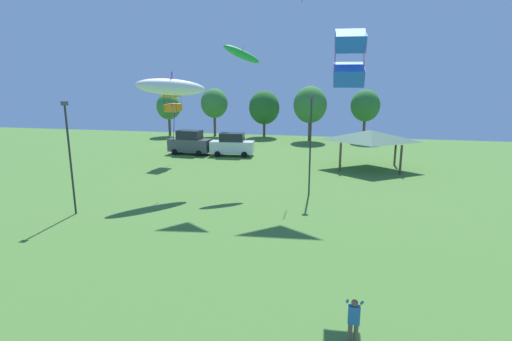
% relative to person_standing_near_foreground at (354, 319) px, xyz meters
% --- Properties ---
extents(person_standing_near_foreground, '(0.52, 0.47, 1.63)m').
position_rel_person_standing_near_foreground_xyz_m(person_standing_near_foreground, '(0.00, 0.00, 0.00)').
color(person_standing_near_foreground, brown).
rests_on(person_standing_near_foreground, ground).
extents(kite_flying_1, '(4.52, 4.64, 3.36)m').
position_rel_person_standing_near_foreground_xyz_m(kite_flying_1, '(-12.59, 15.90, 6.67)').
color(kite_flying_1, white).
extents(kite_flying_2, '(1.55, 1.59, 5.12)m').
position_rel_person_standing_near_foreground_xyz_m(kite_flying_2, '(-16.74, 25.42, 5.22)').
color(kite_flying_2, orange).
extents(kite_flying_3, '(1.23, 1.37, 2.29)m').
position_rel_person_standing_near_foreground_xyz_m(kite_flying_3, '(-0.45, 5.37, 8.03)').
color(kite_flying_3, blue).
extents(kite_flying_6, '(3.00, 1.69, 1.77)m').
position_rel_person_standing_near_foreground_xyz_m(kite_flying_6, '(-8.27, 19.19, 9.08)').
color(kite_flying_6, green).
extents(parked_car_leftmost, '(4.83, 2.28, 2.67)m').
position_rel_person_standing_near_foreground_xyz_m(parked_car_leftmost, '(-16.90, 29.92, 0.39)').
color(parked_car_leftmost, '#4C5156').
rests_on(parked_car_leftmost, ground).
extents(parked_car_second_from_left, '(4.80, 2.24, 2.50)m').
position_rel_person_standing_near_foreground_xyz_m(parked_car_second_from_left, '(-12.05, 29.90, 0.31)').
color(parked_car_second_from_left, silver).
rests_on(parked_car_second_from_left, ground).
extents(park_pavilion, '(6.68, 4.93, 3.60)m').
position_rel_person_standing_near_foreground_xyz_m(park_pavilion, '(2.02, 26.47, 2.17)').
color(park_pavilion, brown).
rests_on(park_pavilion, ground).
extents(light_post_0, '(0.36, 0.20, 7.07)m').
position_rel_person_standing_near_foreground_xyz_m(light_post_0, '(-2.68, 16.57, 3.03)').
color(light_post_0, '#2D2D33').
rests_on(light_post_0, ground).
extents(light_post_1, '(0.36, 0.20, 6.87)m').
position_rel_person_standing_near_foreground_xyz_m(light_post_1, '(-16.45, 9.34, 2.93)').
color(light_post_1, '#2D2D33').
rests_on(light_post_1, ground).
extents(treeline_tree_0, '(3.48, 3.48, 6.21)m').
position_rel_person_standing_near_foreground_xyz_m(treeline_tree_0, '(-25.30, 43.48, 3.36)').
color(treeline_tree_0, brown).
rests_on(treeline_tree_0, ground).
extents(treeline_tree_1, '(3.85, 3.85, 6.90)m').
position_rel_person_standing_near_foreground_xyz_m(treeline_tree_1, '(-18.63, 44.38, 3.85)').
color(treeline_tree_1, brown).
rests_on(treeline_tree_1, ground).
extents(treeline_tree_2, '(4.36, 4.36, 6.59)m').
position_rel_person_standing_near_foreground_xyz_m(treeline_tree_2, '(-11.48, 45.37, 3.27)').
color(treeline_tree_2, brown).
rests_on(treeline_tree_2, ground).
extents(treeline_tree_3, '(4.43, 4.43, 7.28)m').
position_rel_person_standing_near_foreground_xyz_m(treeline_tree_3, '(-4.75, 42.71, 3.92)').
color(treeline_tree_3, brown).
rests_on(treeline_tree_3, ground).
extents(treeline_tree_4, '(3.84, 3.84, 6.85)m').
position_rel_person_standing_near_foreground_xyz_m(treeline_tree_4, '(2.44, 44.07, 3.81)').
color(treeline_tree_4, brown).
rests_on(treeline_tree_4, ground).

